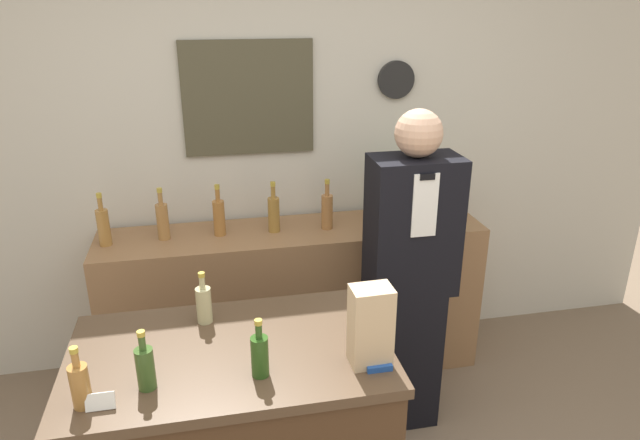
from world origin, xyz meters
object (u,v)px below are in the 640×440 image
object	(u,v)px
shopkeeper	(409,278)
tape_dispenser	(379,362)
paper_bag	(371,326)
potted_plant	(415,189)

from	to	relation	value
shopkeeper	tape_dispenser	world-z (taller)	shopkeeper
shopkeeper	paper_bag	bearing A→B (deg)	-119.50
shopkeeper	potted_plant	distance (m)	0.65
potted_plant	tape_dispenser	xyz separation A→B (m)	(-0.63, -1.36, -0.15)
shopkeeper	tape_dispenser	bearing A→B (deg)	-117.01
paper_bag	tape_dispenser	xyz separation A→B (m)	(0.02, -0.04, -0.13)
potted_plant	paper_bag	world-z (taller)	potted_plant
shopkeeper	potted_plant	bearing A→B (deg)	68.23
shopkeeper	paper_bag	size ratio (longest dim) A/B	5.70
tape_dispenser	paper_bag	bearing A→B (deg)	122.84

